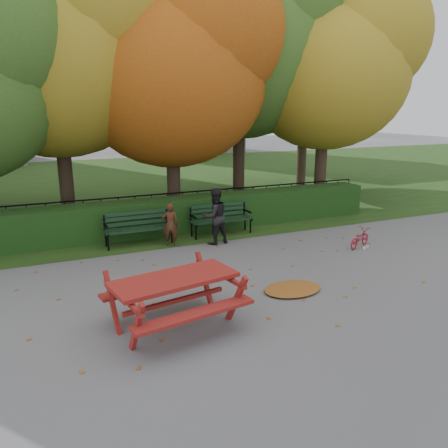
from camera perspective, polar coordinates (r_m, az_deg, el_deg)
name	(u,v)px	position (r m, az deg, el deg)	size (l,w,h in m)	color
ground	(241,285)	(9.15, 2.28, -8.01)	(90.00, 90.00, 0.00)	slate
grass_strip	(117,183)	(22.17, -13.75, 5.25)	(90.00, 90.00, 0.00)	#193213
building_right	(181,77)	(37.53, -5.70, 18.56)	(9.00, 6.00, 12.00)	#C5B699
hedge	(175,215)	(12.99, -6.38, 1.19)	(13.00, 0.90, 1.00)	black
iron_fence	(168,208)	(13.73, -7.38, 2.06)	(14.00, 0.04, 1.02)	black
tree_b	(67,43)	(14.49, -19.85, 21.39)	(6.72, 6.40, 8.79)	#30211A
tree_c	(183,66)	(14.33, -5.38, 19.90)	(6.30, 6.00, 8.00)	#30211A
tree_d	(253,37)	(16.81, 3.78, 23.16)	(7.14, 6.80, 9.58)	#30211A
tree_e	(338,63)	(16.88, 14.67, 19.63)	(6.09, 5.80, 8.16)	#30211A
tree_g	(315,66)	(21.18, 11.81, 19.52)	(6.30, 6.00, 8.55)	#30211A
bench_left	(138,225)	(11.92, -11.19, -0.16)	(1.80, 0.57, 0.88)	black
bench_right	(220,217)	(12.63, -0.52, 0.97)	(1.80, 0.57, 0.88)	black
picnic_table	(174,288)	(7.32, -6.49, -8.34)	(2.31, 1.99, 1.00)	maroon
leaf_pile	(292,289)	(8.98, 8.94, -8.36)	(1.22, 0.84, 0.08)	#652A0E
leaf_scatter	(235,280)	(9.40, 1.48, -7.32)	(9.00, 5.70, 0.01)	#652A0E
child	(170,224)	(11.61, -7.02, -0.07)	(0.43, 0.28, 1.17)	#3C2013
adult	(215,216)	(11.66, -1.21, 1.02)	(0.74, 0.58, 1.52)	black
bicycle	(360,238)	(12.03, 17.29, -1.77)	(0.33, 0.94, 0.49)	maroon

